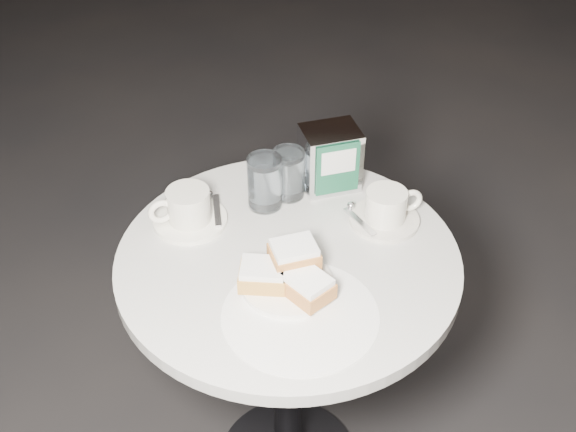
# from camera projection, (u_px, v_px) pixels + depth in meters

# --- Properties ---
(cafe_table) EXTENTS (0.70, 0.70, 0.74)m
(cafe_table) POSITION_uv_depth(u_px,v_px,m) (288.00, 322.00, 1.58)
(cafe_table) COLOR black
(cafe_table) RESTS_ON ground
(sugar_spill) EXTENTS (0.30, 0.30, 0.00)m
(sugar_spill) POSITION_uv_depth(u_px,v_px,m) (300.00, 315.00, 1.33)
(sugar_spill) COLOR white
(sugar_spill) RESTS_ON cafe_table
(beignet_plate) EXTENTS (0.23, 0.23, 0.09)m
(beignet_plate) POSITION_uv_depth(u_px,v_px,m) (288.00, 276.00, 1.37)
(beignet_plate) COLOR white
(beignet_plate) RESTS_ON cafe_table
(coffee_cup_left) EXTENTS (0.21, 0.21, 0.08)m
(coffee_cup_left) POSITION_uv_depth(u_px,v_px,m) (188.00, 209.00, 1.52)
(coffee_cup_left) COLOR white
(coffee_cup_left) RESTS_ON cafe_table
(coffee_cup_right) EXTENTS (0.19, 0.19, 0.08)m
(coffee_cup_right) POSITION_uv_depth(u_px,v_px,m) (386.00, 209.00, 1.52)
(coffee_cup_right) COLOR beige
(coffee_cup_right) RESTS_ON cafe_table
(water_glass_left) EXTENTS (0.08, 0.08, 0.12)m
(water_glass_left) POSITION_uv_depth(u_px,v_px,m) (265.00, 183.00, 1.55)
(water_glass_left) COLOR white
(water_glass_left) RESTS_ON cafe_table
(water_glass_right) EXTENTS (0.07, 0.07, 0.11)m
(water_glass_right) POSITION_uv_depth(u_px,v_px,m) (288.00, 174.00, 1.58)
(water_glass_right) COLOR white
(water_glass_right) RESTS_ON cafe_table
(napkin_dispenser) EXTENTS (0.15, 0.13, 0.14)m
(napkin_dispenser) POSITION_uv_depth(u_px,v_px,m) (330.00, 158.00, 1.60)
(napkin_dispenser) COLOR silver
(napkin_dispenser) RESTS_ON cafe_table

